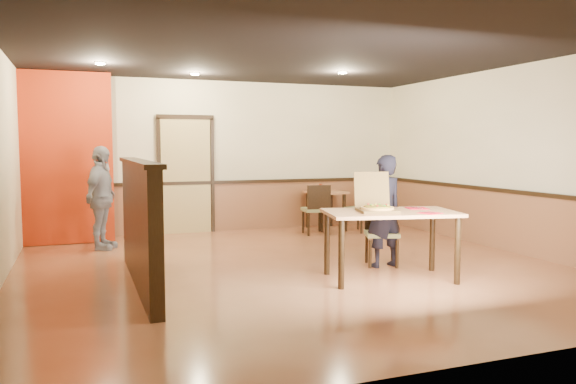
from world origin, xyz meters
The scene contains 26 objects.
floor centered at (0.00, 0.00, 0.00)m, with size 7.00×7.00×0.00m, color #B36D45.
ceiling centered at (0.00, 0.00, 2.80)m, with size 7.00×7.00×0.00m, color black.
wall_back centered at (0.00, 3.50, 1.40)m, with size 7.00×7.00×0.00m, color #FFF5C7.
wall_right centered at (3.50, 0.00, 1.40)m, with size 7.00×7.00×0.00m, color #FFF5C7.
wainscot_back centered at (0.00, 3.47, 0.45)m, with size 7.00×0.04×0.90m, color brown.
chair_rail_back centered at (0.00, 3.45, 0.92)m, with size 7.00×0.06×0.06m, color black.
wainscot_right centered at (3.47, 0.00, 0.45)m, with size 0.04×7.00×0.90m, color brown.
chair_rail_right centered at (3.45, 0.00, 0.92)m, with size 0.06×7.00×0.06m, color black.
back_door centered at (-0.80, 3.46, 1.05)m, with size 0.90×0.06×2.10m, color tan.
booth_partition centered at (-2.00, -0.20, 0.74)m, with size 0.20×3.10×1.44m.
red_accent_panel centered at (-2.90, 3.00, 1.40)m, with size 1.60×0.20×2.78m, color #B12A0C.
spot_a centered at (-2.30, 1.80, 2.78)m, with size 0.14×0.14×0.02m, color #FFF6B2.
spot_b centered at (-0.80, 2.50, 2.78)m, with size 0.14×0.14×0.02m, color #FFF6B2.
spot_c centered at (1.40, 1.50, 2.78)m, with size 0.14×0.14×0.02m, color #FFF6B2.
main_table centered at (0.85, -0.98, 0.72)m, with size 1.69×1.18×0.83m.
diner_chair centered at (1.17, -0.20, 0.47)m, with size 0.56×0.56×0.87m.
side_chair_left centered at (1.36, 2.43, 0.49)m, with size 0.50×0.50×0.90m.
side_chair_right centered at (2.30, 2.44, 0.47)m, with size 0.57×0.57×0.87m.
side_table centered at (1.82, 3.05, 0.55)m, with size 0.72×0.72×0.72m.
diner centered at (1.13, -0.34, 0.74)m, with size 0.54×0.36×1.49m, color black.
passerby centered at (-2.32, 2.28, 0.80)m, with size 0.94×0.39×1.60m, color gray.
pizza_box centered at (0.67, -0.95, 0.89)m, with size 0.54×0.60×0.46m.
pizza centered at (0.66, -0.99, 0.87)m, with size 0.39×0.39×0.03m, color #F3B358.
napkin_near centered at (1.16, -1.33, 0.83)m, with size 0.27×0.27×0.01m.
napkin_far centered at (1.30, -0.85, 0.83)m, with size 0.30×0.30×0.01m.
condiment centered at (1.70, 3.02, 0.80)m, with size 0.06×0.06×0.15m, color maroon.
Camera 1 is at (-2.64, -6.79, 1.62)m, focal length 35.00 mm.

